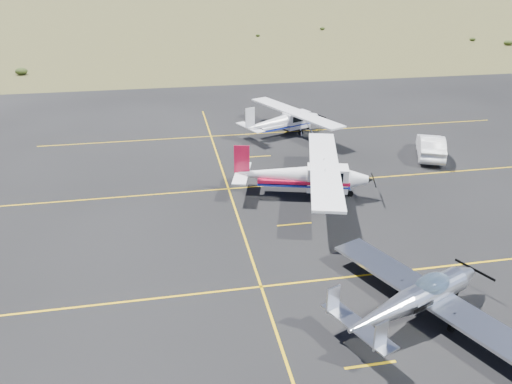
{
  "coord_description": "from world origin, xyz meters",
  "views": [
    {
      "loc": [
        -9.69,
        -16.42,
        13.41
      ],
      "look_at": [
        -4.96,
        8.78,
        1.6
      ],
      "focal_mm": 35.0,
      "sensor_mm": 36.0,
      "label": 1
    }
  ],
  "objects_px": {
    "aircraft_low_wing": "(419,297)",
    "aircraft_cessna": "(304,174)",
    "sedan": "(431,146)",
    "aircraft_plain": "(284,120)"
  },
  "relations": [
    {
      "from": "aircraft_cessna",
      "to": "aircraft_plain",
      "type": "relative_size",
      "value": 1.15
    },
    {
      "from": "aircraft_cessna",
      "to": "sedan",
      "type": "bearing_deg",
      "value": 38.81
    },
    {
      "from": "aircraft_low_wing",
      "to": "aircraft_cessna",
      "type": "bearing_deg",
      "value": 73.55
    },
    {
      "from": "sedan",
      "to": "aircraft_cessna",
      "type": "bearing_deg",
      "value": 47.04
    },
    {
      "from": "aircraft_cessna",
      "to": "aircraft_plain",
      "type": "xyz_separation_m",
      "value": [
        1.7,
        12.21,
        -0.16
      ]
    },
    {
      "from": "aircraft_low_wing",
      "to": "sedan",
      "type": "height_order",
      "value": "aircraft_low_wing"
    },
    {
      "from": "aircraft_low_wing",
      "to": "sedan",
      "type": "xyz_separation_m",
      "value": [
        9.92,
        17.38,
        -0.2
      ]
    },
    {
      "from": "aircraft_low_wing",
      "to": "aircraft_plain",
      "type": "height_order",
      "value": "aircraft_plain"
    },
    {
      "from": "aircraft_plain",
      "to": "aircraft_cessna",
      "type": "bearing_deg",
      "value": -120.8
    },
    {
      "from": "aircraft_plain",
      "to": "sedan",
      "type": "bearing_deg",
      "value": -60.36
    }
  ]
}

